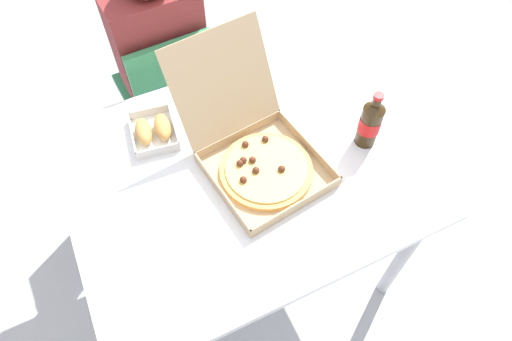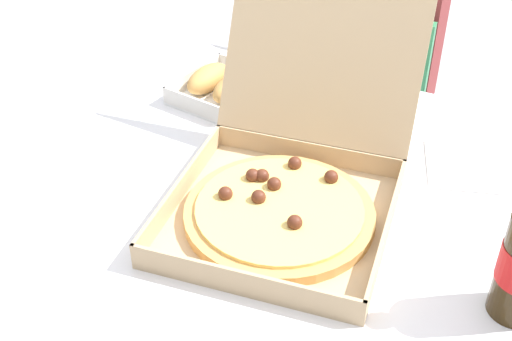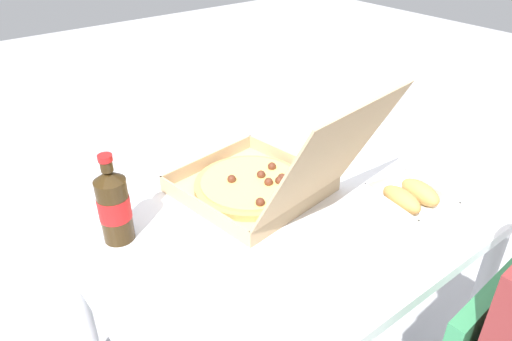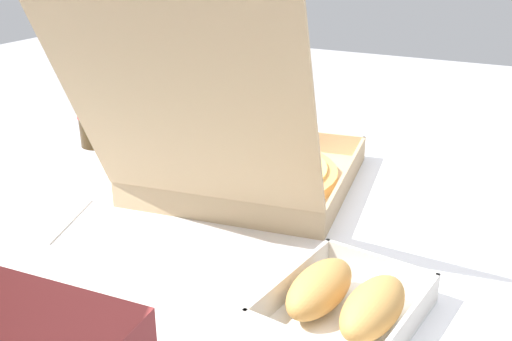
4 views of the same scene
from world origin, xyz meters
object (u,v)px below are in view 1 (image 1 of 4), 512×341
(diner_person, at_px, (157,47))
(paper_menu, at_px, (295,89))
(chair, at_px, (170,90))
(pizza_box_open, at_px, (258,154))
(cola_bottle, at_px, (370,123))
(bread_side_box, at_px, (153,130))

(diner_person, distance_m, paper_menu, 0.65)
(chair, xyz_separation_m, pizza_box_open, (0.11, -0.71, 0.30))
(diner_person, bearing_deg, paper_menu, -53.28)
(chair, bearing_deg, diner_person, 93.75)
(cola_bottle, bearing_deg, chair, 121.56)
(bread_side_box, xyz_separation_m, paper_menu, (0.55, -0.02, -0.02))
(cola_bottle, bearing_deg, pizza_box_open, 169.08)
(cola_bottle, bearing_deg, bread_side_box, 152.38)
(pizza_box_open, relative_size, cola_bottle, 2.44)
(diner_person, distance_m, cola_bottle, 0.98)
(chair, height_order, cola_bottle, cola_bottle)
(chair, distance_m, cola_bottle, 0.98)
(bread_side_box, relative_size, paper_menu, 0.99)
(diner_person, xyz_separation_m, paper_menu, (0.39, -0.52, 0.05))
(paper_menu, bearing_deg, cola_bottle, -91.12)
(chair, bearing_deg, pizza_box_open, -81.44)
(paper_menu, bearing_deg, chair, 111.68)
(cola_bottle, bearing_deg, paper_menu, 106.93)
(diner_person, relative_size, pizza_box_open, 2.10)
(chair, distance_m, bread_side_box, 0.55)
(bread_side_box, bearing_deg, paper_menu, -1.74)
(paper_menu, bearing_deg, bread_side_box, 160.21)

